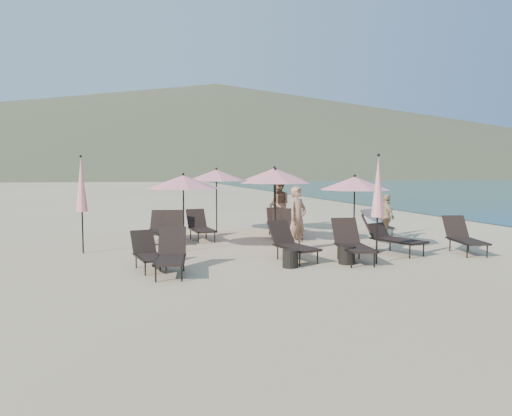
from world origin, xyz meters
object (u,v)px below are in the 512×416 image
object	(u,v)px
lounger_8	(200,226)
umbrella_closed_0	(378,187)
beachgoer_b	(279,204)
umbrella_open_4	(274,174)
lounger_1	(148,252)
lounger_4	(388,233)
lounger_10	(278,223)
lounger_5	(464,236)
umbrella_open_3	(216,175)
lounger_7	(171,228)
lounger_3	(352,242)
beachgoer_c	(386,217)
side_table_1	(347,255)
umbrella_open_1	(275,177)
side_table_0	(290,259)
umbrella_open_2	(355,183)
beachgoer_a	(297,218)
lounger_0	(171,254)
lounger_11	(378,223)
umbrella_closed_1	(377,189)
lounger_9	(280,225)
lounger_2	(291,243)
umbrella_closed_2	(81,185)
umbrella_open_0	(183,182)
lounger_12	(292,225)

from	to	relation	value
lounger_8	umbrella_closed_0	xyz separation A→B (m)	(3.51, -5.32, 1.45)
beachgoer_b	umbrella_open_4	bearing A→B (deg)	-44.78
lounger_1	lounger_4	distance (m)	6.69
lounger_10	beachgoer_b	size ratio (longest dim) A/B	0.90
beachgoer_b	lounger_5	bearing A→B (deg)	4.74
umbrella_open_3	umbrella_closed_0	size ratio (longest dim) A/B	0.87
lounger_4	lounger_7	size ratio (longest dim) A/B	1.10
lounger_3	beachgoer_c	xyz separation A→B (m)	(2.84, 3.12, 0.27)
side_table_1	umbrella_open_4	bearing A→B (deg)	89.10
umbrella_open_1	side_table_0	xyz separation A→B (m)	(-0.74, -3.36, -1.91)
lounger_1	lounger_3	world-z (taller)	lounger_3
umbrella_open_2	beachgoer_c	distance (m)	2.94
beachgoer_a	lounger_5	bearing A→B (deg)	-52.37
lounger_0	lounger_10	size ratio (longest dim) A/B	1.04
lounger_10	lounger_11	size ratio (longest dim) A/B	1.13
lounger_5	umbrella_closed_1	world-z (taller)	umbrella_closed_1
lounger_3	beachgoer_c	bearing A→B (deg)	56.98
lounger_10	beachgoer_b	distance (m)	2.36
lounger_9	lounger_7	bearing A→B (deg)	-156.39
lounger_11	umbrella_closed_1	world-z (taller)	umbrella_closed_1
umbrella_open_3	beachgoer_c	bearing A→B (deg)	-33.71
lounger_2	lounger_5	xyz separation A→B (m)	(5.04, -0.33, 0.01)
umbrella_open_4	umbrella_closed_0	bearing A→B (deg)	-84.25
lounger_1	lounger_5	size ratio (longest dim) A/B	0.86
lounger_9	lounger_11	bearing A→B (deg)	13.23
lounger_11	umbrella_closed_1	distance (m)	1.57
beachgoer_b	lounger_10	bearing A→B (deg)	-39.52
lounger_2	umbrella_closed_2	distance (m)	6.04
lounger_7	umbrella_closed_0	size ratio (longest dim) A/B	0.67
umbrella_open_4	beachgoer_c	xyz separation A→B (m)	(3.05, -2.62, -1.40)
umbrella_closed_0	umbrella_closed_2	xyz separation A→B (m)	(-7.11, 3.68, 0.00)
lounger_5	lounger_11	xyz separation A→B (m)	(-0.30, 4.16, -0.07)
umbrella_open_2	beachgoer_a	world-z (taller)	umbrella_open_2
umbrella_open_0	beachgoer_c	distance (m)	6.89
lounger_10	beachgoer_a	size ratio (longest dim) A/B	0.93
lounger_12	side_table_0	distance (m)	5.08
side_table_0	lounger_11	bearing A→B (deg)	42.96
umbrella_open_2	umbrella_closed_2	xyz separation A→B (m)	(-7.46, 1.79, -0.04)
lounger_11	beachgoer_a	xyz separation A→B (m)	(-4.05, -2.45, 0.54)
side_table_1	lounger_7	bearing A→B (deg)	128.17
umbrella_open_1	lounger_1	bearing A→B (deg)	-147.39
lounger_9	lounger_10	distance (m)	0.25
lounger_10	umbrella_open_1	size ratio (longest dim) A/B	0.72
umbrella_open_0	lounger_9	bearing A→B (deg)	29.80
lounger_2	side_table_0	size ratio (longest dim) A/B	4.13
lounger_4	umbrella_closed_1	distance (m)	3.21
lounger_2	lounger_11	world-z (taller)	lounger_2
lounger_3	lounger_10	xyz separation A→B (m)	(-0.29, 5.05, -0.04)
lounger_7	lounger_11	bearing A→B (deg)	12.49
lounger_10	beachgoer_c	distance (m)	3.70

